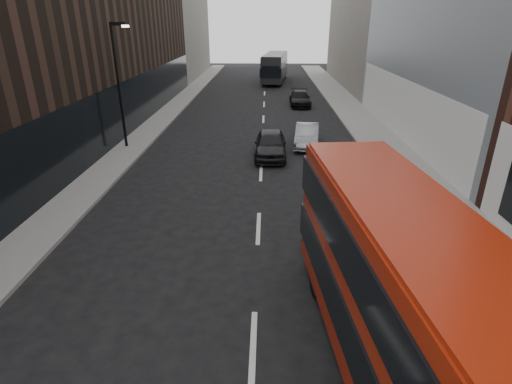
# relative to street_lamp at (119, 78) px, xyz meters

# --- Properties ---
(sidewalk_right) EXTENTS (3.00, 80.00, 0.15)m
(sidewalk_right) POSITION_rel_street_lamp_xyz_m (15.72, 7.00, -4.11)
(sidewalk_right) COLOR slate
(sidewalk_right) RESTS_ON ground
(sidewalk_left) EXTENTS (2.00, 80.00, 0.15)m
(sidewalk_left) POSITION_rel_street_lamp_xyz_m (0.22, 7.00, -4.11)
(sidewalk_left) COLOR slate
(sidewalk_left) RESTS_ON ground
(building_left_mid) EXTENTS (5.00, 24.00, 14.00)m
(building_left_mid) POSITION_rel_street_lamp_xyz_m (-3.28, 12.00, 2.82)
(building_left_mid) COLOR black
(building_left_mid) RESTS_ON ground
(building_left_far) EXTENTS (5.00, 20.00, 13.00)m
(building_left_far) POSITION_rel_street_lamp_xyz_m (-3.28, 34.00, 2.32)
(building_left_far) COLOR slate
(building_left_far) RESTS_ON ground
(street_lamp) EXTENTS (1.06, 0.22, 7.00)m
(street_lamp) POSITION_rel_street_lamp_xyz_m (0.00, 0.00, 0.00)
(street_lamp) COLOR black
(street_lamp) RESTS_ON sidewalk_left
(red_bus) EXTENTS (3.34, 10.19, 4.05)m
(red_bus) POSITION_rel_street_lamp_xyz_m (11.25, -16.98, -1.93)
(red_bus) COLOR maroon
(red_bus) RESTS_ON ground
(grey_bus) EXTENTS (3.64, 10.70, 3.40)m
(grey_bus) POSITION_rel_street_lamp_xyz_m (9.44, 28.74, -2.36)
(grey_bus) COLOR black
(grey_bus) RESTS_ON ground
(car_a) EXTENTS (1.82, 4.39, 1.49)m
(car_a) POSITION_rel_street_lamp_xyz_m (8.72, -1.33, -3.44)
(car_a) COLOR black
(car_a) RESTS_ON ground
(car_b) EXTENTS (1.85, 4.14, 1.32)m
(car_b) POSITION_rel_street_lamp_xyz_m (10.98, 0.83, -3.52)
(car_b) COLOR gray
(car_b) RESTS_ON ground
(car_c) EXTENTS (1.81, 4.44, 1.29)m
(car_c) POSITION_rel_street_lamp_xyz_m (11.50, 13.50, -3.54)
(car_c) COLOR black
(car_c) RESTS_ON ground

